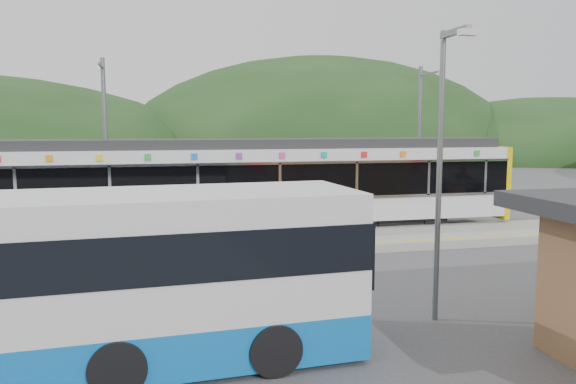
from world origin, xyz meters
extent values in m
plane|color=#4C4C4F|center=(0.00, 0.00, 0.00)|extent=(120.00, 120.00, 0.00)
ellipsoid|color=#1E3D19|center=(16.00, 54.00, 0.00)|extent=(52.00, 39.00, 26.00)
ellipsoid|color=#1E3D19|center=(45.00, 48.00, 0.00)|extent=(44.00, 33.00, 16.00)
cube|color=#9E9E99|center=(0.00, 3.30, 0.15)|extent=(26.00, 3.20, 0.30)
cube|color=yellow|center=(0.00, 2.00, 0.30)|extent=(26.00, 0.10, 0.01)
cube|color=black|center=(-7.08, 6.00, 0.30)|extent=(3.20, 2.20, 0.56)
cube|color=black|center=(4.92, 6.00, 0.30)|extent=(3.20, 2.20, 0.56)
cube|color=silver|center=(-1.08, 6.00, 1.04)|extent=(20.00, 2.90, 0.92)
cube|color=black|center=(-1.08, 6.00, 2.23)|extent=(20.00, 2.96, 1.45)
cube|color=silver|center=(-1.08, 4.50, 1.55)|extent=(20.00, 0.05, 0.10)
cube|color=silver|center=(-1.08, 4.50, 2.90)|extent=(20.00, 0.05, 0.10)
cube|color=silver|center=(-1.08, 6.00, 3.17)|extent=(20.00, 2.90, 0.45)
cube|color=#2D2D30|center=(-1.08, 6.00, 3.58)|extent=(19.40, 2.50, 0.36)
cube|color=yellow|center=(9.04, 6.00, 1.90)|extent=(0.24, 2.92, 3.00)
cube|color=silver|center=(-9.58, 4.50, 2.23)|extent=(0.10, 0.05, 1.35)
cube|color=silver|center=(-6.58, 4.50, 2.23)|extent=(0.10, 0.05, 1.35)
cube|color=silver|center=(-3.58, 4.50, 2.23)|extent=(0.10, 0.05, 1.35)
cube|color=silver|center=(-0.58, 4.50, 2.23)|extent=(0.10, 0.05, 1.35)
cube|color=silver|center=(2.42, 4.50, 2.23)|extent=(0.10, 0.05, 1.35)
cube|color=silver|center=(5.42, 4.50, 2.23)|extent=(0.10, 0.05, 1.35)
cube|color=silver|center=(7.92, 4.50, 2.23)|extent=(0.10, 0.05, 1.35)
cube|color=orange|center=(-8.48, 4.51, 3.18)|extent=(0.22, 0.04, 0.22)
cube|color=yellow|center=(-6.88, 4.51, 3.18)|extent=(0.22, 0.04, 0.22)
cube|color=green|center=(-5.28, 4.51, 3.18)|extent=(0.22, 0.04, 0.22)
cube|color=blue|center=(-3.68, 4.51, 3.18)|extent=(0.22, 0.04, 0.22)
cube|color=purple|center=(-2.08, 4.51, 3.18)|extent=(0.22, 0.04, 0.22)
cube|color=#E54C8C|center=(-0.48, 4.51, 3.18)|extent=(0.22, 0.04, 0.22)
cube|color=#19A5A5|center=(1.12, 4.51, 3.18)|extent=(0.22, 0.04, 0.22)
cube|color=red|center=(2.72, 4.51, 3.18)|extent=(0.22, 0.04, 0.22)
cube|color=orange|center=(4.32, 4.51, 3.18)|extent=(0.22, 0.04, 0.22)
cube|color=yellow|center=(5.92, 4.51, 3.18)|extent=(0.22, 0.04, 0.22)
cube|color=green|center=(7.52, 4.51, 3.18)|extent=(0.22, 0.04, 0.22)
cylinder|color=slate|center=(-7.00, 8.60, 3.50)|extent=(0.18, 0.18, 7.00)
cube|color=slate|center=(-7.00, 7.80, 6.60)|extent=(0.08, 1.80, 0.08)
cylinder|color=slate|center=(7.00, 8.60, 3.50)|extent=(0.18, 0.18, 7.00)
cube|color=slate|center=(7.00, 7.80, 6.60)|extent=(0.08, 1.80, 0.08)
cube|color=blue|center=(-7.11, -5.61, 0.51)|extent=(11.43, 3.19, 0.82)
cube|color=silver|center=(-7.11, -5.61, 1.34)|extent=(11.43, 3.19, 0.82)
cube|color=black|center=(-7.11, -5.61, 2.16)|extent=(11.43, 3.23, 0.82)
cube|color=silver|center=(-7.11, -5.61, 2.83)|extent=(11.43, 3.19, 0.51)
cylinder|color=black|center=(-5.78, -5.54, 0.46)|extent=(1.07, 2.74, 0.93)
cylinder|color=black|center=(-3.21, -5.40, 0.46)|extent=(1.07, 2.74, 0.93)
cylinder|color=slate|center=(0.88, -4.68, 3.11)|extent=(0.12, 0.12, 6.23)
cube|color=slate|center=(0.88, -5.15, 6.13)|extent=(0.13, 1.04, 0.12)
cube|color=silver|center=(0.88, -5.62, 6.04)|extent=(0.35, 0.18, 0.12)
camera|label=1|loc=(-5.06, -15.58, 4.24)|focal=35.00mm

